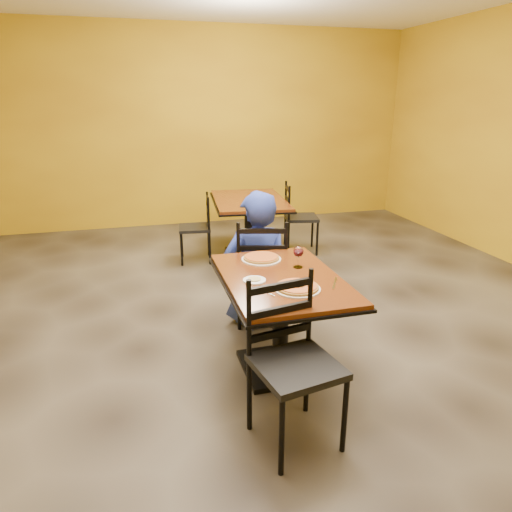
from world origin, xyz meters
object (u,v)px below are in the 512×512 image
object	(u,v)px
chair_main_far	(261,270)
side_plate	(254,280)
wine_glass	(298,256)
chair_second_left	(195,228)
chair_main_near	(297,368)
pizza_main	(297,287)
chair_second_right	(301,218)
diner	(256,258)
plate_far	(261,259)
pizza_far	(261,257)
table_second	(249,214)
plate_main	(297,289)
table_main	(281,301)

from	to	relation	value
chair_main_far	side_plate	world-z (taller)	chair_main_far
chair_main_far	wine_glass	bearing A→B (deg)	111.50
chair_second_left	chair_main_near	bearing A→B (deg)	8.85
pizza_main	chair_second_right	bearing A→B (deg)	68.76
diner	plate_far	distance (m)	0.48
chair_second_right	pizza_main	bearing A→B (deg)	170.87
plate_far	pizza_far	distance (m)	0.02
plate_far	pizza_far	world-z (taller)	pizza_far
table_second	diner	size ratio (longest dim) A/B	1.16
plate_main	chair_second_right	bearing A→B (deg)	68.76
chair_main_far	pizza_far	distance (m)	0.55
chair_main_near	chair_second_left	size ratio (longest dim) A/B	1.19
wine_glass	chair_main_near	bearing A→B (deg)	-110.17
side_plate	wine_glass	size ratio (longest dim) A/B	0.89
pizza_far	chair_main_far	bearing A→B (deg)	73.90
table_main	table_second	distance (m)	2.66
table_main	chair_second_left	size ratio (longest dim) A/B	1.47
chair_second_right	plate_far	distance (m)	2.55
plate_far	chair_main_near	bearing A→B (deg)	-95.69
chair_main_far	pizza_main	bearing A→B (deg)	100.86
diner	plate_far	world-z (taller)	diner
chair_main_near	plate_main	distance (m)	0.60
table_main	chair_main_far	world-z (taller)	chair_main_far
table_main	chair_main_near	bearing A→B (deg)	-101.49
wine_glass	plate_far	bearing A→B (deg)	133.40
table_second	wine_glass	distance (m)	2.50
table_second	side_plate	size ratio (longest dim) A/B	8.79
plate_far	chair_main_far	bearing A→B (deg)	73.90
table_main	wine_glass	world-z (taller)	wine_glass
chair_main_near	wine_glass	world-z (taller)	chair_main_near
chair_main_far	plate_far	size ratio (longest dim) A/B	3.16
table_second	plate_main	bearing A→B (deg)	-98.21
diner	side_plate	bearing A→B (deg)	73.91
chair_main_near	wine_glass	xyz separation A→B (m)	(0.33, 0.90, 0.34)
pizza_far	side_plate	distance (m)	0.44
table_main	table_second	world-z (taller)	same
chair_main_near	pizza_main	distance (m)	0.60
table_second	table_main	bearing A→B (deg)	-99.56
pizza_main	plate_far	distance (m)	0.63
table_second	pizza_main	xyz separation A→B (m)	(-0.41, -2.87, 0.21)
pizza_far	wine_glass	distance (m)	0.33
chair_main_near	chair_main_far	xyz separation A→B (m)	(0.24, 1.59, -0.01)
table_main	pizza_main	distance (m)	0.33
plate_far	side_plate	xyz separation A→B (m)	(-0.17, -0.41, 0.00)
chair_main_near	diner	xyz separation A→B (m)	(0.20, 1.59, 0.11)
diner	plate_main	world-z (taller)	diner
plate_far	side_plate	distance (m)	0.44
pizza_far	chair_second_right	bearing A→B (deg)	62.18
chair_main_far	chair_second_right	distance (m)	2.07
chair_main_near	table_main	bearing A→B (deg)	68.02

